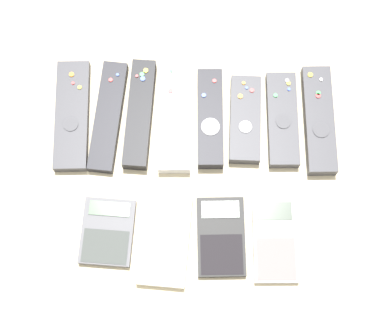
% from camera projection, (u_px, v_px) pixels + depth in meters
% --- Properties ---
extents(ground_plane, '(3.00, 3.00, 0.00)m').
position_uv_depth(ground_plane, '(191.00, 184.00, 1.09)').
color(ground_plane, beige).
extents(remote_0, '(0.07, 0.20, 0.02)m').
position_uv_depth(remote_0, '(72.00, 115.00, 1.12)').
color(remote_0, '#333338').
rests_on(remote_0, ground_plane).
extents(remote_1, '(0.06, 0.20, 0.02)m').
position_uv_depth(remote_1, '(108.00, 116.00, 1.12)').
color(remote_1, black).
rests_on(remote_1, ground_plane).
extents(remote_2, '(0.05, 0.20, 0.03)m').
position_uv_depth(remote_2, '(140.00, 114.00, 1.12)').
color(remote_2, black).
rests_on(remote_2, ground_plane).
extents(remote_3, '(0.06, 0.20, 0.03)m').
position_uv_depth(remote_3, '(175.00, 116.00, 1.12)').
color(remote_3, '#B7B7BC').
rests_on(remote_3, ground_plane).
extents(remote_4, '(0.05, 0.18, 0.03)m').
position_uv_depth(remote_4, '(210.00, 118.00, 1.11)').
color(remote_4, black).
rests_on(remote_4, ground_plane).
extents(remote_5, '(0.05, 0.16, 0.03)m').
position_uv_depth(remote_5, '(245.00, 119.00, 1.11)').
color(remote_5, '#333338').
rests_on(remote_5, ground_plane).
extents(remote_6, '(0.06, 0.17, 0.02)m').
position_uv_depth(remote_6, '(282.00, 120.00, 1.12)').
color(remote_6, '#333338').
rests_on(remote_6, ground_plane).
extents(remote_7, '(0.06, 0.20, 0.03)m').
position_uv_depth(remote_7, '(319.00, 120.00, 1.11)').
color(remote_7, '#333338').
rests_on(remote_7, ground_plane).
extents(calculator_0, '(0.09, 0.11, 0.02)m').
position_uv_depth(calculator_0, '(108.00, 232.00, 1.06)').
color(calculator_0, '#4C4C51').
rests_on(calculator_0, ground_plane).
extents(calculator_1, '(0.09, 0.16, 0.02)m').
position_uv_depth(calculator_1, '(165.00, 240.00, 1.06)').
color(calculator_1, beige).
rests_on(calculator_1, ground_plane).
extents(calculator_2, '(0.09, 0.14, 0.01)m').
position_uv_depth(calculator_2, '(221.00, 237.00, 1.06)').
color(calculator_2, black).
rests_on(calculator_2, ground_plane).
extents(calculator_3, '(0.08, 0.14, 0.01)m').
position_uv_depth(calculator_3, '(275.00, 240.00, 1.06)').
color(calculator_3, '#B2B2B7').
rests_on(calculator_3, ground_plane).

